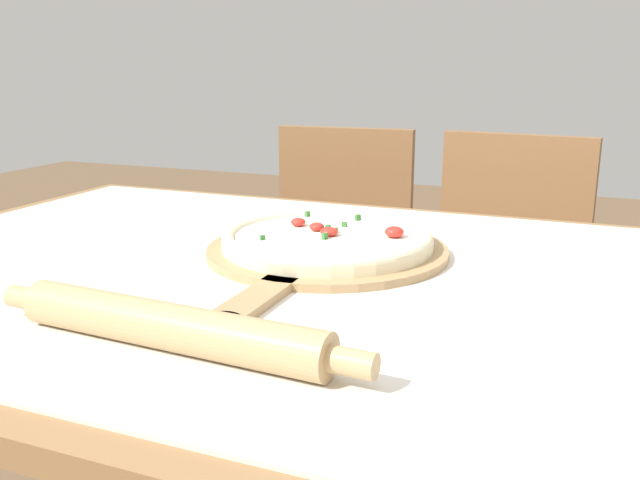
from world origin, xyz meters
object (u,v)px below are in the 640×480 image
Objects in this scene: pizza_peel at (323,253)px; rolling_pin at (170,327)px; chair_left at (335,267)px; pizza at (327,239)px; chair_right at (501,287)px.

pizza_peel is 1.19× the size of rolling_pin.
chair_left is at bearing 109.33° from pizza_peel.
rolling_pin is at bearing -92.92° from pizza.
pizza_peel is at bearing -97.14° from chair_right.
chair_left is (-0.26, 0.73, -0.29)m from pizza.
chair_left is 0.45m from chair_right.
chair_left is (-0.26, 0.75, -0.27)m from pizza_peel.
chair_left is at bearing -173.58° from chair_right.
rolling_pin is at bearing -93.70° from chair_right.
pizza is 0.37× the size of chair_left.
pizza is 0.39m from rolling_pin.
rolling_pin is at bearing -93.04° from pizza_peel.
chair_right reaches higher than rolling_pin.
chair_right is at bearing 76.07° from pizza.
rolling_pin is 1.19m from chair_left.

